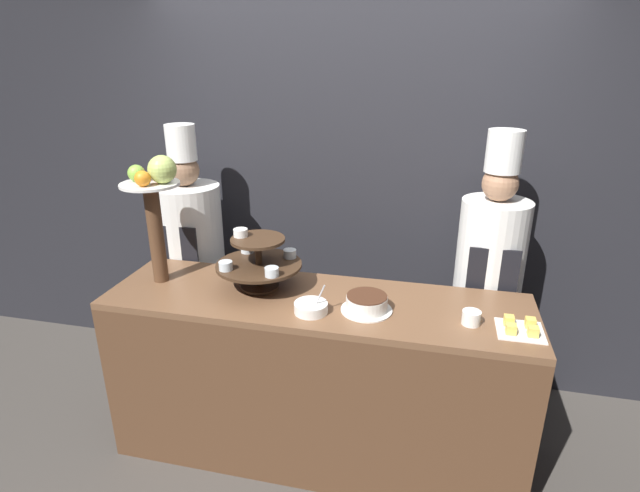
# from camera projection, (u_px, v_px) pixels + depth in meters

# --- Properties ---
(ground_plane) EXTENTS (14.00, 14.00, 0.00)m
(ground_plane) POSITION_uv_depth(u_px,v_px,m) (302.00, 489.00, 2.60)
(ground_plane) COLOR #47423D
(wall_back) EXTENTS (10.00, 0.06, 2.80)m
(wall_back) POSITION_uv_depth(u_px,v_px,m) (349.00, 174.00, 3.21)
(wall_back) COLOR #232328
(wall_back) RESTS_ON ground_plane
(buffet_counter) EXTENTS (2.17, 0.61, 0.96)m
(buffet_counter) POSITION_uv_depth(u_px,v_px,m) (316.00, 378.00, 2.71)
(buffet_counter) COLOR brown
(buffet_counter) RESTS_ON ground_plane
(tiered_stand) EXTENTS (0.45, 0.45, 0.32)m
(tiered_stand) POSITION_uv_depth(u_px,v_px,m) (258.00, 260.00, 2.60)
(tiered_stand) COLOR #3D2819
(tiered_stand) RESTS_ON buffet_counter
(fruit_pedestal) EXTENTS (0.30, 0.30, 0.69)m
(fruit_pedestal) POSITION_uv_depth(u_px,v_px,m) (155.00, 196.00, 2.57)
(fruit_pedestal) COLOR brown
(fruit_pedestal) RESTS_ON buffet_counter
(cake_round) EXTENTS (0.25, 0.25, 0.08)m
(cake_round) POSITION_uv_depth(u_px,v_px,m) (367.00, 303.00, 2.40)
(cake_round) COLOR white
(cake_round) RESTS_ON buffet_counter
(cup_white) EXTENTS (0.09, 0.09, 0.07)m
(cup_white) POSITION_uv_depth(u_px,v_px,m) (471.00, 318.00, 2.29)
(cup_white) COLOR white
(cup_white) RESTS_ON buffet_counter
(cake_square_tray) EXTENTS (0.20, 0.20, 0.05)m
(cake_square_tray) POSITION_uv_depth(u_px,v_px,m) (520.00, 328.00, 2.23)
(cake_square_tray) COLOR white
(cake_square_tray) RESTS_ON buffet_counter
(serving_bowl_near) EXTENTS (0.16, 0.16, 0.15)m
(serving_bowl_near) POSITION_uv_depth(u_px,v_px,m) (311.00, 308.00, 2.39)
(serving_bowl_near) COLOR white
(serving_bowl_near) RESTS_ON buffet_counter
(chef_left) EXTENTS (0.42, 0.42, 1.74)m
(chef_left) POSITION_uv_depth(u_px,v_px,m) (191.00, 250.00, 3.22)
(chef_left) COLOR black
(chef_left) RESTS_ON ground_plane
(chef_center_left) EXTENTS (0.37, 0.37, 1.76)m
(chef_center_left) POSITION_uv_depth(u_px,v_px,m) (488.00, 273.00, 2.82)
(chef_center_left) COLOR #38332D
(chef_center_left) RESTS_ON ground_plane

